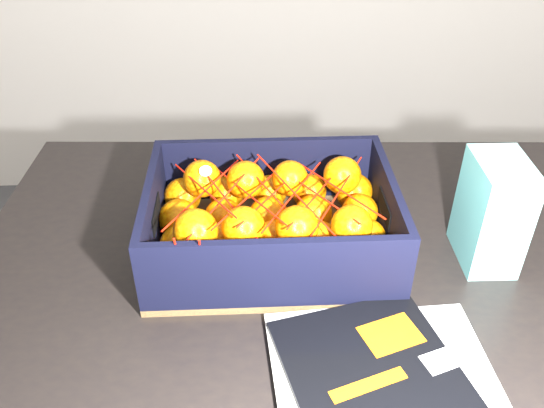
{
  "coord_description": "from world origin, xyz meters",
  "views": [
    {
      "loc": [
        -0.05,
        -0.33,
        1.34
      ],
      "look_at": [
        -0.02,
        0.35,
        0.86
      ],
      "focal_mm": 37.85,
      "sensor_mm": 36.0,
      "label": 1
    }
  ],
  "objects_px": {
    "retail_carton": "(492,212)",
    "magazine_stack": "(388,392)",
    "table": "(345,313)",
    "produce_crate": "(271,229)"
  },
  "relations": [
    {
      "from": "retail_carton",
      "to": "magazine_stack",
      "type": "bearing_deg",
      "value": -127.82
    },
    {
      "from": "produce_crate",
      "to": "retail_carton",
      "type": "height_order",
      "value": "retail_carton"
    },
    {
      "from": "table",
      "to": "retail_carton",
      "type": "distance_m",
      "value": 0.28
    },
    {
      "from": "magazine_stack",
      "to": "retail_carton",
      "type": "height_order",
      "value": "retail_carton"
    },
    {
      "from": "magazine_stack",
      "to": "produce_crate",
      "type": "xyz_separation_m",
      "value": [
        -0.13,
        0.29,
        0.03
      ]
    },
    {
      "from": "table",
      "to": "retail_carton",
      "type": "relative_size",
      "value": 7.18
    },
    {
      "from": "produce_crate",
      "to": "retail_carton",
      "type": "bearing_deg",
      "value": -5.76
    },
    {
      "from": "table",
      "to": "produce_crate",
      "type": "distance_m",
      "value": 0.19
    },
    {
      "from": "retail_carton",
      "to": "produce_crate",
      "type": "bearing_deg",
      "value": 175.25
    },
    {
      "from": "magazine_stack",
      "to": "retail_carton",
      "type": "xyz_separation_m",
      "value": [
        0.2,
        0.25,
        0.08
      ]
    }
  ]
}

